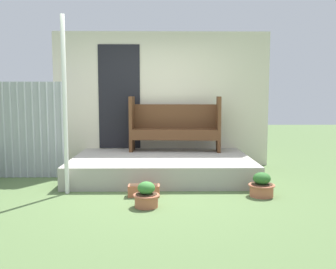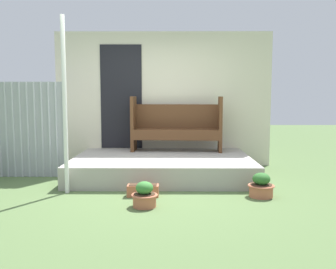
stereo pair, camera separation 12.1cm
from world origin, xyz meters
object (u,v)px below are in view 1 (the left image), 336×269
at_px(flower_pot_left, 147,196).
at_px(support_post, 65,106).
at_px(planter_box_rect, 144,190).
at_px(bench, 175,124).
at_px(flower_pot_middle, 262,186).

bearing_deg(flower_pot_left, support_post, 149.92).
height_order(support_post, flower_pot_left, support_post).
bearing_deg(support_post, planter_box_rect, -9.21).
relative_size(bench, flower_pot_left, 5.11).
bearing_deg(flower_pot_middle, bench, 119.96).
distance_m(bench, flower_pot_middle, 2.36).
bearing_deg(planter_box_rect, support_post, 170.79).
distance_m(bench, planter_box_rect, 2.14).
height_order(flower_pot_middle, planter_box_rect, flower_pot_middle).
relative_size(support_post, flower_pot_left, 7.46).
xyz_separation_m(flower_pot_left, planter_box_rect, (-0.06, 0.49, -0.06)).
xyz_separation_m(support_post, flower_pot_middle, (2.72, -0.20, -1.09)).
height_order(support_post, flower_pot_middle, support_post).
bearing_deg(flower_pot_left, flower_pot_middle, 16.77).
xyz_separation_m(support_post, planter_box_rect, (1.10, -0.18, -1.16)).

